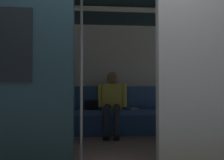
{
  "coord_description": "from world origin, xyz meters",
  "views": [
    {
      "loc": [
        0.26,
        2.55,
        0.94
      ],
      "look_at": [
        -0.05,
        -1.13,
        1.03
      ],
      "focal_mm": 38.08,
      "sensor_mm": 36.0,
      "label": 1
    }
  ],
  "objects_px": {
    "person_seated": "(112,99)",
    "bench_seat": "(105,116)",
    "grab_pole_door": "(81,74)",
    "handbag": "(91,105)",
    "book": "(133,108)",
    "train_car": "(105,49)"
  },
  "relations": [
    {
      "from": "handbag",
      "to": "book",
      "type": "bearing_deg",
      "value": -178.0
    },
    {
      "from": "person_seated",
      "to": "grab_pole_door",
      "type": "bearing_deg",
      "value": 70.41
    },
    {
      "from": "handbag",
      "to": "grab_pole_door",
      "type": "bearing_deg",
      "value": 85.48
    },
    {
      "from": "train_car",
      "to": "book",
      "type": "height_order",
      "value": "train_car"
    },
    {
      "from": "book",
      "to": "grab_pole_door",
      "type": "relative_size",
      "value": 0.1
    },
    {
      "from": "grab_pole_door",
      "to": "book",
      "type": "bearing_deg",
      "value": -120.62
    },
    {
      "from": "train_car",
      "to": "grab_pole_door",
      "type": "bearing_deg",
      "value": 60.71
    },
    {
      "from": "train_car",
      "to": "handbag",
      "type": "distance_m",
      "value": 1.36
    },
    {
      "from": "person_seated",
      "to": "bench_seat",
      "type": "bearing_deg",
      "value": -21.93
    },
    {
      "from": "book",
      "to": "grab_pole_door",
      "type": "xyz_separation_m",
      "value": [
        0.94,
        1.59,
        0.59
      ]
    },
    {
      "from": "handbag",
      "to": "grab_pole_door",
      "type": "distance_m",
      "value": 1.65
    },
    {
      "from": "person_seated",
      "to": "book",
      "type": "relative_size",
      "value": 5.49
    },
    {
      "from": "grab_pole_door",
      "to": "person_seated",
      "type": "bearing_deg",
      "value": -109.59
    },
    {
      "from": "handbag",
      "to": "grab_pole_door",
      "type": "relative_size",
      "value": 0.12
    },
    {
      "from": "train_car",
      "to": "bench_seat",
      "type": "xyz_separation_m",
      "value": [
        -0.06,
        -0.91,
        -1.13
      ]
    },
    {
      "from": "handbag",
      "to": "grab_pole_door",
      "type": "xyz_separation_m",
      "value": [
        0.12,
        1.56,
        0.52
      ]
    },
    {
      "from": "bench_seat",
      "to": "grab_pole_door",
      "type": "bearing_deg",
      "value": 75.44
    },
    {
      "from": "bench_seat",
      "to": "handbag",
      "type": "bearing_deg",
      "value": -10.93
    },
    {
      "from": "person_seated",
      "to": "book",
      "type": "distance_m",
      "value": 0.49
    },
    {
      "from": "person_seated",
      "to": "grab_pole_door",
      "type": "relative_size",
      "value": 0.56
    },
    {
      "from": "handbag",
      "to": "grab_pole_door",
      "type": "height_order",
      "value": "grab_pole_door"
    },
    {
      "from": "book",
      "to": "grab_pole_door",
      "type": "distance_m",
      "value": 1.94
    }
  ]
}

